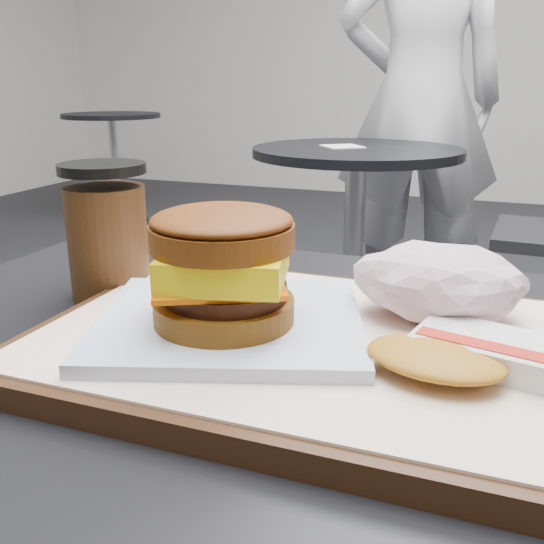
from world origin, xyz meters
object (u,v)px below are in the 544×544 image
at_px(neighbor_table, 355,207).
at_px(crumpled_wrapper, 439,282).
at_px(coffee_cup, 107,236).
at_px(hash_brown, 465,353).
at_px(breakfast_sandwich, 225,281).
at_px(patron, 420,99).
at_px(serving_tray, 299,344).

bearing_deg(neighbor_table, crumpled_wrapper, -74.93).
bearing_deg(coffee_cup, hash_brown, -14.64).
relative_size(breakfast_sandwich, hash_brown, 1.83).
distance_m(coffee_cup, patron, 2.05).
distance_m(hash_brown, neighbor_table, 1.72).
bearing_deg(serving_tray, crumpled_wrapper, 35.77).
xyz_separation_m(serving_tray, patron, (-0.20, 2.11, 0.11)).
bearing_deg(patron, neighbor_table, 59.11).
bearing_deg(breakfast_sandwich, hash_brown, -0.08).
distance_m(coffee_cup, neighbor_table, 1.59).
bearing_deg(coffee_cup, crumpled_wrapper, 0.21).
bearing_deg(hash_brown, patron, 98.40).
distance_m(breakfast_sandwich, coffee_cup, 0.18).
height_order(serving_tray, crumpled_wrapper, crumpled_wrapper).
distance_m(breakfast_sandwich, crumpled_wrapper, 0.16).
xyz_separation_m(hash_brown, crumpled_wrapper, (-0.03, 0.09, 0.02)).
bearing_deg(coffee_cup, serving_tray, -17.05).
distance_m(serving_tray, breakfast_sandwich, 0.07).
bearing_deg(patron, breakfast_sandwich, 78.45).
bearing_deg(patron, crumpled_wrapper, 82.45).
distance_m(hash_brown, crumpled_wrapper, 0.09).
bearing_deg(breakfast_sandwich, patron, 94.03).
bearing_deg(coffee_cup, neighbor_table, 94.54).
xyz_separation_m(hash_brown, patron, (-0.31, 2.13, 0.09)).
xyz_separation_m(hash_brown, neighbor_table, (-0.45, 1.65, -0.25)).
relative_size(crumpled_wrapper, neighbor_table, 0.17).
relative_size(serving_tray, neighbor_table, 0.51).
xyz_separation_m(hash_brown, coffee_cup, (-0.32, 0.08, 0.03)).
xyz_separation_m(neighbor_table, patron, (0.13, 0.48, 0.34)).
height_order(breakfast_sandwich, neighbor_table, breakfast_sandwich).
height_order(hash_brown, crumpled_wrapper, crumpled_wrapper).
bearing_deg(neighbor_table, coffee_cup, -85.46).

